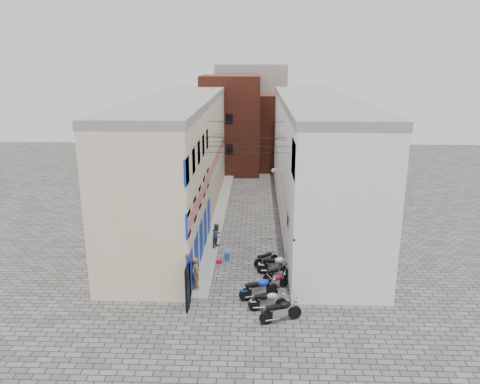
# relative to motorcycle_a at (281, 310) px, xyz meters

# --- Properties ---
(ground) EXTENTS (90.00, 90.00, 0.00)m
(ground) POSITION_rel_motorcycle_a_xyz_m (-1.90, 1.55, -0.60)
(ground) COLOR #4F4D4A
(ground) RESTS_ON ground
(plinth) EXTENTS (0.90, 26.00, 0.25)m
(plinth) POSITION_rel_motorcycle_a_xyz_m (-3.95, 14.55, -0.47)
(plinth) COLOR gray
(plinth) RESTS_ON ground
(building_left) EXTENTS (5.10, 27.00, 9.00)m
(building_left) POSITION_rel_motorcycle_a_xyz_m (-6.88, 14.50, 3.90)
(building_left) COLOR beige
(building_left) RESTS_ON ground
(building_right) EXTENTS (5.94, 26.00, 9.00)m
(building_right) POSITION_rel_motorcycle_a_xyz_m (3.10, 14.55, 3.91)
(building_right) COLOR white
(building_right) RESTS_ON ground
(building_far_brick_left) EXTENTS (6.00, 6.00, 10.00)m
(building_far_brick_left) POSITION_rel_motorcycle_a_xyz_m (-3.90, 29.55, 4.40)
(building_far_brick_left) COLOR maroon
(building_far_brick_left) RESTS_ON ground
(building_far_brick_right) EXTENTS (5.00, 6.00, 8.00)m
(building_far_brick_right) POSITION_rel_motorcycle_a_xyz_m (1.10, 31.55, 3.40)
(building_far_brick_right) COLOR maroon
(building_far_brick_right) RESTS_ON ground
(building_far_concrete) EXTENTS (8.00, 5.00, 11.00)m
(building_far_concrete) POSITION_rel_motorcycle_a_xyz_m (-1.90, 35.55, 4.90)
(building_far_concrete) COLOR gray
(building_far_concrete) RESTS_ON ground
(far_shopfront) EXTENTS (2.00, 0.30, 2.40)m
(far_shopfront) POSITION_rel_motorcycle_a_xyz_m (-1.90, 26.75, 0.60)
(far_shopfront) COLOR black
(far_shopfront) RESTS_ON ground
(overhead_wires) EXTENTS (5.80, 13.02, 1.32)m
(overhead_wires) POSITION_rel_motorcycle_a_xyz_m (-1.90, 9.20, 6.53)
(overhead_wires) COLOR black
(overhead_wires) RESTS_ON ground
(motorcycle_a) EXTENTS (2.16, 1.32, 1.20)m
(motorcycle_a) POSITION_rel_motorcycle_a_xyz_m (0.00, 0.00, 0.00)
(motorcycle_a) COLOR black
(motorcycle_a) RESTS_ON ground
(motorcycle_b) EXTENTS (1.97, 0.80, 1.11)m
(motorcycle_b) POSITION_rel_motorcycle_a_xyz_m (-0.56, 0.97, -0.04)
(motorcycle_b) COLOR #9D9DA1
(motorcycle_b) RESTS_ON ground
(motorcycle_c) EXTENTS (2.23, 1.40, 1.23)m
(motorcycle_c) POSITION_rel_motorcycle_a_xyz_m (-0.98, 2.12, 0.02)
(motorcycle_c) COLOR #0D29CA
(motorcycle_c) RESTS_ON ground
(motorcycle_d) EXTENTS (1.74, 1.39, 1.00)m
(motorcycle_d) POSITION_rel_motorcycle_a_xyz_m (-0.18, 3.05, -0.10)
(motorcycle_d) COLOR #AD0C19
(motorcycle_d) RESTS_ON ground
(motorcycle_e) EXTENTS (1.75, 1.25, 0.98)m
(motorcycle_e) POSITION_rel_motorcycle_a_xyz_m (0.00, 4.11, -0.11)
(motorcycle_e) COLOR black
(motorcycle_e) RESTS_ON ground
(motorcycle_f) EXTENTS (2.17, 0.73, 1.25)m
(motorcycle_f) POSITION_rel_motorcycle_a_xyz_m (-0.03, 4.91, 0.03)
(motorcycle_f) COLOR silver
(motorcycle_f) RESTS_ON ground
(motorcycle_g) EXTENTS (1.70, 1.40, 0.98)m
(motorcycle_g) POSITION_rel_motorcycle_a_xyz_m (-0.56, 6.06, -0.11)
(motorcycle_g) COLOR black
(motorcycle_g) RESTS_ON ground
(person_a) EXTENTS (0.59, 0.74, 1.76)m
(person_a) POSITION_rel_motorcycle_a_xyz_m (-4.21, 2.55, 0.53)
(person_a) COLOR brown
(person_a) RESTS_ON plinth
(person_b) EXTENTS (0.85, 0.92, 1.53)m
(person_b) POSITION_rel_motorcycle_a_xyz_m (-3.60, 8.13, 0.42)
(person_b) COLOR #333D4D
(person_b) RESTS_ON plinth
(water_jug_near) EXTENTS (0.39, 0.39, 0.49)m
(water_jug_near) POSITION_rel_motorcycle_a_xyz_m (-2.88, 6.66, -0.35)
(water_jug_near) COLOR blue
(water_jug_near) RESTS_ON ground
(water_jug_far) EXTENTS (0.37, 0.37, 0.47)m
(water_jug_far) POSITION_rel_motorcycle_a_xyz_m (-2.93, 7.03, -0.36)
(water_jug_far) COLOR #2A8BD4
(water_jug_far) RESTS_ON ground
(red_crate) EXTENTS (0.36, 0.27, 0.22)m
(red_crate) POSITION_rel_motorcycle_a_xyz_m (-3.34, 6.20, -0.49)
(red_crate) COLOR #BB0D2C
(red_crate) RESTS_ON ground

